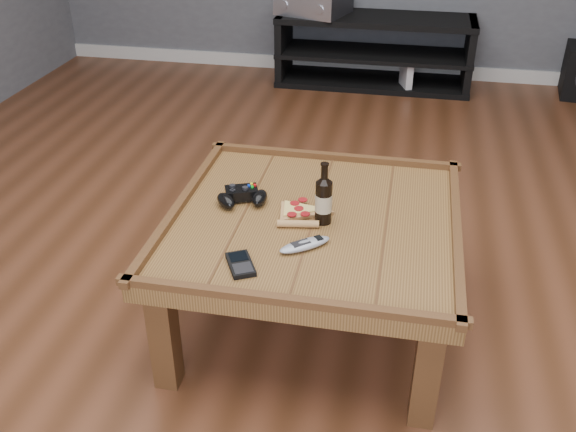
% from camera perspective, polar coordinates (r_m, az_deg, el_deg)
% --- Properties ---
extents(ground, '(6.00, 6.00, 0.00)m').
position_cam_1_polar(ground, '(2.50, 2.11, -9.07)').
color(ground, '#482714').
rests_on(ground, ground).
extents(baseboard, '(5.00, 0.02, 0.10)m').
position_cam_1_polar(baseboard, '(5.14, 7.72, 12.93)').
color(baseboard, silver).
rests_on(baseboard, ground).
extents(coffee_table, '(1.03, 1.03, 0.48)m').
position_cam_1_polar(coffee_table, '(2.27, 2.30, -1.48)').
color(coffee_table, '#543618').
rests_on(coffee_table, ground).
extents(media_console, '(1.40, 0.45, 0.50)m').
position_cam_1_polar(media_console, '(4.85, 7.65, 14.28)').
color(media_console, black).
rests_on(media_console, ground).
extents(beer_bottle, '(0.06, 0.06, 0.22)m').
position_cam_1_polar(beer_bottle, '(2.18, 3.19, 1.52)').
color(beer_bottle, black).
rests_on(beer_bottle, coffee_table).
extents(game_controller, '(0.19, 0.17, 0.06)m').
position_cam_1_polar(game_controller, '(2.33, -4.09, 1.75)').
color(game_controller, black).
rests_on(game_controller, coffee_table).
extents(pizza_slice, '(0.19, 0.28, 0.03)m').
position_cam_1_polar(pizza_slice, '(2.25, 0.96, 0.28)').
color(pizza_slice, tan).
rests_on(pizza_slice, coffee_table).
extents(smartphone, '(0.12, 0.15, 0.02)m').
position_cam_1_polar(smartphone, '(2.00, -4.23, -4.30)').
color(smartphone, black).
rests_on(smartphone, coffee_table).
extents(remote_control, '(0.18, 0.16, 0.03)m').
position_cam_1_polar(remote_control, '(2.07, 1.51, -2.55)').
color(remote_control, gray).
rests_on(remote_control, coffee_table).
extents(av_receiver, '(0.55, 0.50, 0.16)m').
position_cam_1_polar(av_receiver, '(4.81, 2.28, 18.49)').
color(av_receiver, black).
rests_on(av_receiver, media_console).
extents(game_console, '(0.16, 0.21, 0.24)m').
position_cam_1_polar(game_console, '(4.78, 10.44, 12.05)').
color(game_console, slate).
rests_on(game_console, ground).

